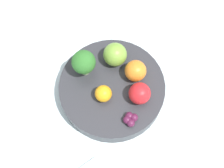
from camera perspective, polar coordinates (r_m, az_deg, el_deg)
ground_plane at (r=0.74m, az=0.00°, el=-2.16°), size 6.00×6.00×0.00m
table_surface at (r=0.73m, az=0.00°, el=-1.88°), size 1.20×1.20×0.02m
bowl at (r=0.70m, az=0.00°, el=-0.98°), size 0.23×0.23×0.04m
broccoli at (r=0.66m, az=-5.20°, el=3.93°), size 0.05×0.05×0.07m
apple_red at (r=0.68m, az=0.56°, el=5.40°), size 0.05×0.05×0.05m
apple_green at (r=0.65m, az=5.08°, el=-1.73°), size 0.05×0.05×0.05m
orange_front at (r=0.67m, az=4.33°, el=2.41°), size 0.05×0.05×0.05m
orange_back at (r=0.65m, az=-1.60°, el=-1.77°), size 0.04×0.04×0.04m
grape_cluster at (r=0.65m, az=3.36°, el=-6.41°), size 0.03×0.03×0.02m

